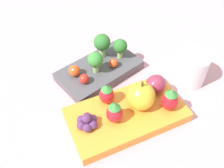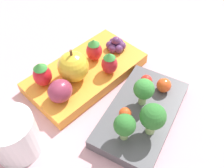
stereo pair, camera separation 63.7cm
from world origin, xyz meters
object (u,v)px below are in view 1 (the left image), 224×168
Objects in this scene: bento_box_savoury at (100,71)px; drinking_cup at (190,68)px; cherry_tomato_2 at (84,79)px; plum at (156,84)px; cherry_tomato_1 at (113,63)px; broccoli_floret_2 at (94,61)px; strawberry_0 at (107,94)px; strawberry_2 at (170,100)px; strawberry_1 at (114,112)px; broccoli_floret_0 at (120,47)px; broccoli_floret_1 at (102,43)px; grape_cluster at (87,122)px; apple at (141,96)px; bento_box_fruit at (127,115)px; cherry_tomato_0 at (74,71)px.

drinking_cup reaches higher than bento_box_savoury.
cherry_tomato_2 is 0.49× the size of plum.
cherry_tomato_2 is (-0.08, -0.01, 0.00)m from cherry_tomato_1.
strawberry_0 is (-0.02, -0.09, -0.01)m from broccoli_floret_2.
cherry_tomato_1 is 0.41× the size of strawberry_2.
cherry_tomato_1 is at bearing 97.30° from strawberry_2.
bento_box_savoury is 0.15m from strawberry_1.
bento_box_savoury is 0.07m from broccoli_floret_0.
strawberry_0 is 0.05m from strawberry_1.
drinking_cup is at bearing -51.08° from broccoli_floret_1.
strawberry_0 is (-0.07, -0.12, -0.02)m from broccoli_floret_1.
broccoli_floret_2 is 0.72× the size of drinking_cup.
strawberry_2 is at bearing -68.38° from broccoli_floret_2.
grape_cluster is (-0.16, 0.01, -0.01)m from plum.
cherry_tomato_1 is at bearing 79.92° from apple.
strawberry_1 is at bearing -20.90° from grape_cluster.
strawberry_2 is (0.09, -0.08, 0.00)m from strawberry_0.
bento_box_savoury and bento_box_fruit have the same top height.
bento_box_fruit is 5.31× the size of strawberry_0.
cherry_tomato_2 is at bearing -156.88° from bento_box_savoury.
grape_cluster is (-0.13, -0.15, -0.03)m from broccoli_floret_1.
bento_box_savoury is 2.72× the size of drinking_cup.
grape_cluster is at bearing 159.10° from strawberry_1.
grape_cluster is (-0.06, -0.03, -0.01)m from strawberry_0.
cherry_tomato_0 is at bearing 157.17° from broccoli_floret_2.
drinking_cup is at bearing -9.87° from strawberry_0.
drinking_cup is (0.17, -0.12, -0.02)m from broccoli_floret_2.
cherry_tomato_0 is at bearing 91.26° from strawberry_1.
drinking_cup is (0.15, 0.01, -0.01)m from apple.
bento_box_savoury is at bearing 140.32° from drinking_cup.
plum is 0.59× the size of drinking_cup.
cherry_tomato_0 is 0.11m from strawberry_0.
strawberry_2 is at bearing -84.32° from broccoli_floret_1.
broccoli_floret_2 reaches higher than plum.
bento_box_fruit is 11.92× the size of cherry_tomato_1.
strawberry_2 is (0.07, -0.17, -0.01)m from broccoli_floret_2.
strawberry_1 is 0.21m from drinking_cup.
apple is (-0.02, -0.12, 0.02)m from cherry_tomato_1.
strawberry_1 is (-0.06, -0.14, 0.03)m from bento_box_savoury.
bento_box_fruit is 0.05m from strawberry_1.
plum is at bearing -18.02° from strawberry_0.
bento_box_fruit is at bearing -11.37° from grape_cluster.
cherry_tomato_0 is at bearing 100.49° from cherry_tomato_2.
plum is (0.03, -0.16, -0.02)m from broccoli_floret_1.
broccoli_floret_0 reaches higher than cherry_tomato_2.
strawberry_1 is (-0.03, -0.00, 0.03)m from bento_box_fruit.
cherry_tomato_2 is 0.18m from strawberry_2.
broccoli_floret_1 is 2.92× the size of cherry_tomato_1.
cherry_tomato_2 is at bearing 62.78° from grape_cluster.
strawberry_0 is at bearing -136.45° from broccoli_floret_0.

